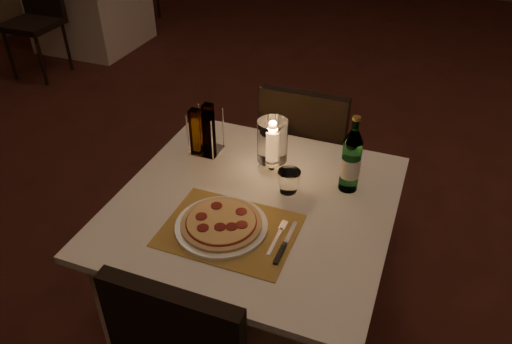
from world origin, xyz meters
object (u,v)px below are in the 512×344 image
(hurricane_candle, at_px, (272,143))
(plate, at_px, (222,226))
(neighbor_table_left, at_px, (91,8))
(pizza, at_px, (221,223))
(main_table, at_px, (254,271))
(tumbler, at_px, (289,181))
(chair_far, at_px, (306,148))
(water_bottle, at_px, (351,161))

(hurricane_candle, bearing_deg, plate, -96.64)
(plate, height_order, neighbor_table_left, plate)
(pizza, bearing_deg, plate, -134.10)
(main_table, relative_size, neighbor_table_left, 1.00)
(plate, bearing_deg, pizza, 45.90)
(plate, bearing_deg, tumbler, 62.86)
(chair_far, distance_m, tumbler, 0.66)
(chair_far, height_order, plate, chair_far)
(chair_far, bearing_deg, neighbor_table_left, 144.43)
(pizza, relative_size, neighbor_table_left, 0.28)
(main_table, relative_size, tumbler, 11.36)
(hurricane_candle, xyz_separation_m, neighbor_table_left, (-2.78, 2.50, -0.50))
(chair_far, xyz_separation_m, plate, (-0.05, -0.89, 0.20))
(main_table, relative_size, chair_far, 1.11)
(chair_far, height_order, tumbler, chair_far)
(tumbler, bearing_deg, pizza, -117.13)
(pizza, distance_m, tumbler, 0.32)
(plate, distance_m, neighbor_table_left, 4.00)
(hurricane_candle, bearing_deg, main_table, -88.68)
(pizza, xyz_separation_m, neighbor_table_left, (-2.74, 2.89, -0.39))
(main_table, height_order, tumbler, tumbler)
(pizza, height_order, water_bottle, water_bottle)
(main_table, bearing_deg, neighbor_table_left, 135.84)
(chair_far, xyz_separation_m, neighbor_table_left, (-2.79, 1.99, -0.18))
(pizza, xyz_separation_m, hurricane_candle, (0.05, 0.39, 0.11))
(neighbor_table_left, bearing_deg, chair_far, -35.57)
(plate, relative_size, tumbler, 3.63)
(chair_far, bearing_deg, main_table, -90.00)
(main_table, distance_m, chair_far, 0.74)
(plate, xyz_separation_m, hurricane_candle, (0.05, 0.39, 0.12))
(main_table, distance_m, tumbler, 0.44)
(main_table, distance_m, hurricane_candle, 0.54)
(main_table, xyz_separation_m, pizza, (-0.05, -0.18, 0.39))
(pizza, bearing_deg, tumbler, 62.87)
(chair_far, height_order, hurricane_candle, hurricane_candle)
(tumbler, height_order, hurricane_candle, hurricane_candle)
(tumbler, relative_size, hurricane_candle, 0.39)
(plate, bearing_deg, main_table, 74.48)
(tumbler, distance_m, water_bottle, 0.24)
(chair_far, distance_m, plate, 0.92)
(chair_far, bearing_deg, plate, -93.20)
(hurricane_candle, bearing_deg, tumbler, -44.26)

